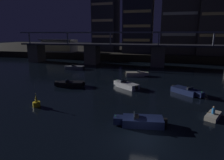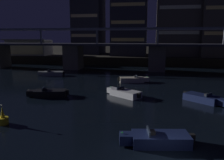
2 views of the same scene
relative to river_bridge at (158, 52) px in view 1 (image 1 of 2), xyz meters
name	(u,v)px [view 1 (image 1 of 2)]	position (x,y,z in m)	size (l,w,h in m)	color
ground_plane	(144,140)	(0.00, -39.54, -4.01)	(400.00, 400.00, 0.00)	black
far_riverbank	(160,49)	(0.00, 48.01, -2.91)	(240.00, 80.00, 2.20)	black
river_bridge	(158,52)	(0.00, 0.00, 0.00)	(83.14, 6.40, 9.38)	#605B51
tower_west_low	(106,13)	(-21.15, 21.34, 12.72)	(8.75, 10.61, 29.35)	#282833
tower_west_tall	(139,19)	(-7.66, 16.64, 9.80)	(9.73, 11.24, 23.52)	#282833
tower_central	(179,5)	(5.71, 18.66, 14.41)	(11.19, 13.94, 32.73)	#423D38
tower_east_tall	(215,5)	(16.56, 16.75, 13.83)	(10.40, 13.12, 31.57)	#423D38
waterfront_pavilion	(60,46)	(-36.90, 11.91, 0.43)	(12.40, 7.40, 4.70)	#B2AD9E
speedboat_near_left	(126,85)	(-4.42, -23.84, -3.59)	(4.75, 3.89, 1.16)	silver
speedboat_near_right	(75,67)	(-20.30, -10.07, -3.59)	(5.23, 2.46, 1.16)	gray
speedboat_mid_left	(136,74)	(-4.09, -14.18, -3.59)	(5.21, 2.63, 1.16)	beige
speedboat_mid_center	(140,121)	(-0.57, -36.92, -3.59)	(5.23, 2.38, 1.16)	#19234C
speedboat_mid_right	(70,84)	(-13.86, -25.48, -3.59)	(5.20, 2.66, 1.16)	black
speedboat_far_left	(186,91)	(4.92, -24.95, -3.59)	(4.55, 4.20, 1.16)	#19234C
channel_buoy	(36,103)	(-13.55, -35.19, -3.53)	(0.90, 0.90, 1.76)	yellow
dinghy_with_paddler	(213,116)	(6.73, -33.31, -3.73)	(2.70, 2.82, 1.36)	beige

